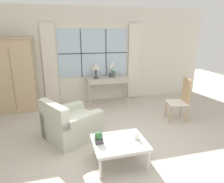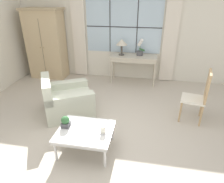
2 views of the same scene
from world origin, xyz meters
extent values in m
plane|color=#BCB2A3|center=(0.00, 0.00, 0.00)|extent=(14.00, 14.00, 0.00)
cube|color=silver|center=(0.00, 3.03, 1.40)|extent=(7.20, 0.06, 2.80)
cube|color=silver|center=(0.00, 3.00, 1.48)|extent=(2.09, 0.01, 1.40)
cube|color=#2D2D33|center=(-0.38, 2.99, 1.48)|extent=(0.02, 0.02, 1.40)
cube|color=#2D2D33|center=(0.38, 2.99, 1.48)|extent=(0.02, 0.02, 1.40)
cube|color=#2D2D33|center=(0.00, 2.99, 1.48)|extent=(2.09, 0.02, 0.02)
cube|color=silver|center=(-1.28, 2.95, 1.19)|extent=(0.39, 0.06, 2.33)
cube|color=silver|center=(1.28, 2.95, 1.19)|extent=(0.39, 0.06, 2.33)
cube|color=tan|center=(-2.20, 2.68, 0.96)|extent=(1.03, 0.53, 1.91)
cube|color=tan|center=(-2.20, 2.68, 1.94)|extent=(1.11, 0.59, 0.06)
cube|color=#74644C|center=(-2.20, 2.41, 0.92)|extent=(0.01, 0.01, 1.61)
sphere|color=#997F4C|center=(-2.25, 2.41, 0.96)|extent=(0.03, 0.03, 0.03)
sphere|color=#997F4C|center=(-2.15, 2.41, 0.96)|extent=(0.03, 0.03, 0.03)
cube|color=beige|center=(0.34, 2.68, 0.76)|extent=(1.27, 0.51, 0.03)
cube|color=beige|center=(0.34, 2.68, 0.70)|extent=(1.22, 0.49, 0.10)
cylinder|color=beige|center=(-0.25, 2.47, 0.37)|extent=(0.04, 0.04, 0.75)
cylinder|color=beige|center=(0.93, 2.47, 0.37)|extent=(0.04, 0.04, 0.75)
cylinder|color=beige|center=(-0.25, 2.90, 0.37)|extent=(0.04, 0.04, 0.75)
cylinder|color=beige|center=(0.93, 2.90, 0.37)|extent=(0.04, 0.04, 0.75)
cylinder|color=#4C4742|center=(0.00, 2.70, 0.79)|extent=(0.15, 0.15, 0.02)
cylinder|color=#4C4742|center=(0.00, 2.70, 0.93)|extent=(0.05, 0.05, 0.26)
cone|color=beige|center=(0.00, 2.70, 1.14)|extent=(0.30, 0.30, 0.16)
cylinder|color=#4C4C51|center=(0.50, 2.76, 0.84)|extent=(0.17, 0.17, 0.12)
cylinder|color=#336638|center=(0.50, 2.76, 1.05)|extent=(0.01, 0.01, 0.31)
cube|color=#336638|center=(0.55, 2.76, 0.94)|extent=(0.16, 0.02, 0.09)
sphere|color=white|center=(0.47, 2.77, 1.07)|extent=(0.10, 0.10, 0.10)
sphere|color=white|center=(0.50, 2.77, 1.13)|extent=(0.10, 0.10, 0.10)
sphere|color=white|center=(0.53, 2.77, 1.18)|extent=(0.10, 0.10, 0.10)
cube|color=beige|center=(-0.85, 0.78, 0.22)|extent=(1.26, 1.23, 0.44)
cube|color=beige|center=(-1.19, 0.59, 0.64)|extent=(0.57, 0.85, 0.39)
cube|color=beige|center=(-1.01, 1.08, 0.29)|extent=(0.93, 0.64, 0.58)
cube|color=beige|center=(-0.68, 0.48, 0.29)|extent=(0.93, 0.64, 0.58)
cube|color=white|center=(1.66, 0.98, 0.46)|extent=(0.52, 0.52, 0.03)
cube|color=tan|center=(1.86, 0.94, 0.74)|extent=(0.12, 0.40, 0.54)
cube|color=tan|center=(1.86, 0.94, 1.03)|extent=(0.13, 0.43, 0.05)
cylinder|color=tan|center=(1.43, 0.84, 0.22)|extent=(0.04, 0.04, 0.44)
cylinder|color=tan|center=(1.52, 1.21, 0.22)|extent=(0.04, 0.04, 0.44)
cylinder|color=tan|center=(1.80, 0.76, 0.22)|extent=(0.04, 0.04, 0.44)
cylinder|color=tan|center=(1.89, 1.13, 0.22)|extent=(0.04, 0.04, 0.44)
cube|color=silver|center=(-0.16, -0.25, 0.37)|extent=(0.86, 0.73, 0.03)
cube|color=beige|center=(-0.16, -0.25, 0.34)|extent=(0.85, 0.71, 0.04)
cylinder|color=silver|center=(-0.54, -0.56, 0.18)|extent=(0.04, 0.04, 0.36)
cylinder|color=silver|center=(0.22, -0.56, 0.18)|extent=(0.04, 0.04, 0.36)
cylinder|color=silver|center=(-0.54, 0.06, 0.18)|extent=(0.04, 0.04, 0.36)
cylinder|color=silver|center=(0.22, 0.06, 0.18)|extent=(0.04, 0.04, 0.36)
cube|color=#4C4C51|center=(-0.49, -0.22, 0.42)|extent=(0.13, 0.13, 0.08)
sphere|color=#336638|center=(-0.49, -0.22, 0.51)|extent=(0.13, 0.13, 0.13)
cylinder|color=silver|center=(0.13, -0.27, 0.39)|extent=(0.12, 0.12, 0.01)
cylinder|color=white|center=(0.13, -0.27, 0.45)|extent=(0.09, 0.09, 0.11)
cylinder|color=black|center=(0.13, -0.27, 0.52)|extent=(0.00, 0.00, 0.01)
camera|label=1|loc=(-1.00, -3.01, 2.08)|focal=32.00mm
camera|label=2|loc=(0.71, -2.68, 2.32)|focal=32.00mm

